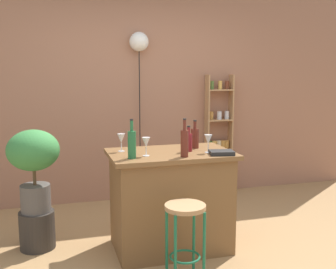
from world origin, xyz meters
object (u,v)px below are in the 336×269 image
object	(u,v)px
bar_stool	(185,225)
wine_glass_right	(121,139)
potted_plant	(34,160)
wine_glass_center	(208,140)
bottle_spirits_clear	(132,144)
wine_glass_left	(146,143)
plant_stool	(37,230)
cookbook	(222,153)
spice_shelf	(219,135)
pendant_globe_light	(139,43)
bottle_soda_blue	(195,138)
bottle_wine_red	(189,142)
bottle_vinegar	(184,142)

from	to	relation	value
bar_stool	wine_glass_right	distance (m)	1.03
potted_plant	wine_glass_center	bearing A→B (deg)	-17.23
bottle_spirits_clear	wine_glass_left	size ratio (longest dim) A/B	2.04
plant_stool	wine_glass_center	world-z (taller)	wine_glass_center
plant_stool	bottle_spirits_clear	world-z (taller)	bottle_spirits_clear
potted_plant	cookbook	xyz separation A→B (m)	(1.60, -0.59, 0.09)
bar_stool	spice_shelf	distance (m)	2.47
cookbook	pendant_globe_light	distance (m)	2.10
bar_stool	pendant_globe_light	distance (m)	2.65
spice_shelf	potted_plant	xyz separation A→B (m)	(-2.33, -1.16, 0.04)
plant_stool	potted_plant	distance (m)	0.67
bottle_spirits_clear	wine_glass_right	world-z (taller)	bottle_spirits_clear
wine_glass_left	bottle_spirits_clear	bearing A→B (deg)	-155.92
wine_glass_center	pendant_globe_light	distance (m)	1.93
potted_plant	wine_glass_left	size ratio (longest dim) A/B	4.70
wine_glass_right	cookbook	bearing A→B (deg)	-25.53
potted_plant	bottle_soda_blue	distance (m)	1.51
bottle_wine_red	wine_glass_right	distance (m)	0.62
spice_shelf	wine_glass_center	bearing A→B (deg)	-116.46
spice_shelf	bottle_wine_red	xyz separation A→B (m)	(-0.96, -1.53, 0.20)
pendant_globe_light	plant_stool	bearing A→B (deg)	-136.45
wine_glass_left	wine_glass_right	size ratio (longest dim) A/B	1.00
wine_glass_left	pendant_globe_light	size ratio (longest dim) A/B	0.08
bottle_wine_red	bar_stool	bearing A→B (deg)	-111.19
bottle_spirits_clear	wine_glass_right	size ratio (longest dim) A/B	2.04
bottle_wine_red	wine_glass_center	distance (m)	0.19
bottle_vinegar	wine_glass_right	xyz separation A→B (m)	(-0.48, 0.39, -0.01)
spice_shelf	pendant_globe_light	bearing A→B (deg)	178.33
wine_glass_left	pendant_globe_light	bearing A→B (deg)	79.37
potted_plant	wine_glass_left	distance (m)	1.07
bottle_spirits_clear	bottle_vinegar	bearing A→B (deg)	-8.89
potted_plant	bottle_soda_blue	bearing A→B (deg)	-8.87
bar_stool	wine_glass_left	bearing A→B (deg)	110.20
potted_plant	pendant_globe_light	xyz separation A→B (m)	(1.26, 1.20, 1.14)
bottle_vinegar	bottle_spirits_clear	bearing A→B (deg)	171.11
wine_glass_left	bottle_wine_red	bearing A→B (deg)	12.67
plant_stool	cookbook	size ratio (longest dim) A/B	1.70
potted_plant	wine_glass_center	world-z (taller)	potted_plant
potted_plant	bottle_wine_red	size ratio (longest dim) A/B	3.26
spice_shelf	bottle_spirits_clear	world-z (taller)	spice_shelf
bar_stool	wine_glass_center	distance (m)	0.85
bottle_soda_blue	bar_stool	bearing A→B (deg)	-114.99
bottle_spirits_clear	wine_glass_right	bearing A→B (deg)	95.96
wine_glass_left	wine_glass_right	xyz separation A→B (m)	(-0.17, 0.26, 0.00)
plant_stool	potted_plant	world-z (taller)	potted_plant
bottle_soda_blue	wine_glass_left	distance (m)	0.58
plant_stool	potted_plant	size ratio (longest dim) A/B	0.46
potted_plant	wine_glass_center	distance (m)	1.60
bottle_wine_red	spice_shelf	bearing A→B (deg)	57.75
bar_stool	bottle_wine_red	world-z (taller)	bottle_wine_red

